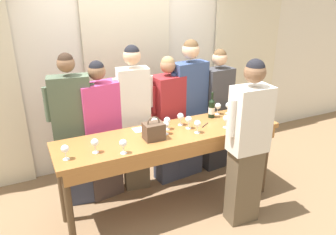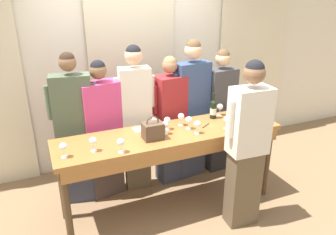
{
  "view_description": "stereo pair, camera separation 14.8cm",
  "coord_description": "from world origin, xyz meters",
  "views": [
    {
      "loc": [
        -1.43,
        -2.92,
        2.44
      ],
      "look_at": [
        0.0,
        0.06,
        1.11
      ],
      "focal_mm": 35.0,
      "sensor_mm": 36.0,
      "label": 1
    },
    {
      "loc": [
        -1.29,
        -2.98,
        2.44
      ],
      "look_at": [
        0.0,
        0.06,
        1.11
      ],
      "focal_mm": 35.0,
      "sensor_mm": 36.0,
      "label": 2
    }
  ],
  "objects": [
    {
      "name": "wine_glass_front_left",
      "position": [
        -0.62,
        -0.24,
        1.06
      ],
      "size": [
        0.07,
        0.07,
        0.15
      ],
      "color": "white",
      "rests_on": "tasting_bar"
    },
    {
      "name": "guest_navy_coat",
      "position": [
        0.54,
        0.55,
        0.97
      ],
      "size": [
        0.56,
        0.25,
        1.85
      ],
      "color": "#383D51",
      "rests_on": "ground_plane"
    },
    {
      "name": "wine_glass_back_mid",
      "position": [
        -0.85,
        -0.11,
        1.06
      ],
      "size": [
        0.07,
        0.07,
        0.15
      ],
      "color": "white",
      "rests_on": "tasting_bar"
    },
    {
      "name": "curtain_panel_right",
      "position": [
        2.0,
        1.31,
        1.34
      ],
      "size": [
        1.21,
        0.03,
        2.69
      ],
      "color": "beige",
      "rests_on": "ground_plane"
    },
    {
      "name": "guest_pink_top",
      "position": [
        -0.63,
        0.55,
        0.86
      ],
      "size": [
        0.58,
        0.31,
        1.7
      ],
      "color": "#473833",
      "rests_on": "ground_plane"
    },
    {
      "name": "wine_glass_by_handbag",
      "position": [
        0.89,
        0.2,
        1.06
      ],
      "size": [
        0.07,
        0.07,
        0.15
      ],
      "color": "white",
      "rests_on": "tasting_bar"
    },
    {
      "name": "wine_bottle",
      "position": [
        0.64,
        0.18,
        1.07
      ],
      "size": [
        0.08,
        0.08,
        0.32
      ],
      "color": "black",
      "rests_on": "tasting_bar"
    },
    {
      "name": "guest_olive_jacket",
      "position": [
        -0.94,
        0.55,
        0.93
      ],
      "size": [
        0.55,
        0.27,
        1.81
      ],
      "color": "#383D51",
      "rests_on": "ground_plane"
    },
    {
      "name": "ground_plane",
      "position": [
        0.0,
        0.0,
        0.0
      ],
      "size": [
        18.0,
        18.0,
        0.0
      ],
      "primitive_type": "plane",
      "color": "#846647"
    },
    {
      "name": "tasting_bar",
      "position": [
        0.0,
        -0.02,
        0.85
      ],
      "size": [
        2.5,
        0.64,
        0.96
      ],
      "color": "#9E6633",
      "rests_on": "ground_plane"
    },
    {
      "name": "pen",
      "position": [
        0.44,
        -0.0,
        0.96
      ],
      "size": [
        0.13,
        0.09,
        0.01
      ],
      "color": "black",
      "rests_on": "tasting_bar"
    },
    {
      "name": "wine_glass_near_host",
      "position": [
        0.19,
        0.13,
        1.06
      ],
      "size": [
        0.07,
        0.07,
        0.15
      ],
      "color": "white",
      "rests_on": "tasting_bar"
    },
    {
      "name": "guest_beige_cap",
      "position": [
        0.96,
        0.55,
        0.88
      ],
      "size": [
        0.5,
        0.27,
        1.7
      ],
      "color": "#28282D",
      "rests_on": "ground_plane"
    },
    {
      "name": "guest_cream_sweater",
      "position": [
        -0.22,
        0.55,
        0.97
      ],
      "size": [
        0.48,
        0.24,
        1.84
      ],
      "color": "brown",
      "rests_on": "ground_plane"
    },
    {
      "name": "wine_glass_by_bottle",
      "position": [
        -0.07,
        -0.02,
        1.06
      ],
      "size": [
        0.07,
        0.07,
        0.15
      ],
      "color": "white",
      "rests_on": "tasting_bar"
    },
    {
      "name": "wine_glass_center_left",
      "position": [
        -0.12,
        0.14,
        1.06
      ],
      "size": [
        0.07,
        0.07,
        0.15
      ],
      "color": "white",
      "rests_on": "tasting_bar"
    },
    {
      "name": "host_pouring",
      "position": [
        0.61,
        -0.56,
        0.94
      ],
      "size": [
        0.5,
        0.26,
        1.81
      ],
      "color": "brown",
      "rests_on": "ground_plane"
    },
    {
      "name": "handbag",
      "position": [
        -0.23,
        -0.08,
        1.05
      ],
      "size": [
        0.21,
        0.16,
        0.25
      ],
      "color": "brown",
      "rests_on": "tasting_bar"
    },
    {
      "name": "wine_glass_front_mid",
      "position": [
        0.23,
        0.01,
        1.06
      ],
      "size": [
        0.07,
        0.07,
        0.15
      ],
      "color": "white",
      "rests_on": "tasting_bar"
    },
    {
      "name": "wine_glass_center_right",
      "position": [
        0.76,
        0.23,
        1.06
      ],
      "size": [
        0.07,
        0.07,
        0.15
      ],
      "color": "white",
      "rests_on": "tasting_bar"
    },
    {
      "name": "guest_striped_shirt",
      "position": [
        0.23,
        0.55,
        0.85
      ],
      "size": [
        0.48,
        0.32,
        1.67
      ],
      "color": "#383D51",
      "rests_on": "ground_plane"
    },
    {
      "name": "wine_glass_back_left",
      "position": [
        0.0,
        0.09,
        1.06
      ],
      "size": [
        0.07,
        0.07,
        0.15
      ],
      "color": "white",
      "rests_on": "tasting_bar"
    },
    {
      "name": "curtain_panel_center",
      "position": [
        0.0,
        1.31,
        1.34
      ],
      "size": [
        1.21,
        0.03,
        2.69
      ],
      "color": "beige",
      "rests_on": "ground_plane"
    },
    {
      "name": "wine_glass_back_right",
      "position": [
        -1.13,
        -0.13,
        1.06
      ],
      "size": [
        0.07,
        0.07,
        0.15
      ],
      "color": "white",
      "rests_on": "tasting_bar"
    },
    {
      "name": "napkin",
      "position": [
        -0.28,
        0.21,
        0.96
      ],
      "size": [
        0.14,
        0.14,
        0.0
      ],
      "color": "white",
      "rests_on": "tasting_bar"
    },
    {
      "name": "wine_glass_front_right",
      "position": [
        0.26,
        -0.14,
        1.06
      ],
      "size": [
        0.07,
        0.07,
        0.15
      ],
      "color": "white",
      "rests_on": "tasting_bar"
    },
    {
      "name": "wall_back",
      "position": [
        0.0,
        1.37,
        1.4
      ],
      "size": [
        12.0,
        0.06,
        2.8
      ],
      "color": "silver",
      "rests_on": "ground_plane"
    },
    {
      "name": "wine_glass_center_mid",
      "position": [
        0.62,
        -0.15,
        1.06
      ],
      "size": [
        0.07,
        0.07,
        0.15
      ],
      "color": "white",
      "rests_on": "tasting_bar"
    }
  ]
}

